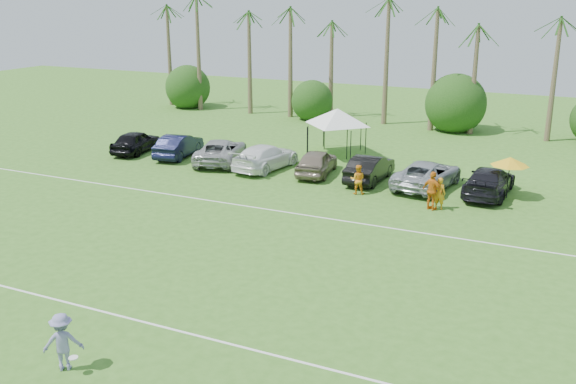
% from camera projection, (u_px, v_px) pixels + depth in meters
% --- Properties ---
extents(ground, '(120.00, 120.00, 0.00)m').
position_uv_depth(ground, '(30.00, 331.00, 20.46)').
color(ground, '#3B7121').
rests_on(ground, ground).
extents(field_lines, '(80.00, 12.10, 0.01)m').
position_uv_depth(field_lines, '(174.00, 246.00, 27.38)').
color(field_lines, white).
rests_on(field_lines, ground).
extents(palm_tree_0, '(2.40, 2.40, 8.90)m').
position_uv_depth(palm_tree_0, '(159.00, 25.00, 60.04)').
color(palm_tree_0, brown).
rests_on(palm_tree_0, ground).
extents(palm_tree_1, '(2.40, 2.40, 9.90)m').
position_uv_depth(palm_tree_1, '(204.00, 17.00, 57.76)').
color(palm_tree_1, brown).
rests_on(palm_tree_1, ground).
extents(palm_tree_2, '(2.40, 2.40, 10.90)m').
position_uv_depth(palm_tree_2, '(253.00, 7.00, 55.48)').
color(palm_tree_2, brown).
rests_on(palm_tree_2, ground).
extents(palm_tree_4, '(2.40, 2.40, 8.90)m').
position_uv_depth(palm_tree_4, '(339.00, 30.00, 52.75)').
color(palm_tree_4, brown).
rests_on(palm_tree_4, ground).
extents(palm_tree_5, '(2.40, 2.40, 9.90)m').
position_uv_depth(palm_tree_5, '(387.00, 20.00, 50.88)').
color(palm_tree_5, brown).
rests_on(palm_tree_5, ground).
extents(palm_tree_6, '(2.40, 2.40, 10.90)m').
position_uv_depth(palm_tree_6, '(438.00, 9.00, 49.00)').
color(palm_tree_6, brown).
rests_on(palm_tree_6, ground).
extents(palm_tree_8, '(2.40, 2.40, 8.90)m').
position_uv_depth(palm_tree_8, '(562.00, 35.00, 45.87)').
color(palm_tree_8, brown).
rests_on(palm_tree_8, ground).
extents(bush_tree_0, '(4.00, 4.00, 4.00)m').
position_uv_depth(bush_tree_0, '(195.00, 87.00, 61.37)').
color(bush_tree_0, brown).
rests_on(bush_tree_0, ground).
extents(bush_tree_1, '(4.00, 4.00, 4.00)m').
position_uv_depth(bush_tree_1, '(320.00, 95.00, 56.11)').
color(bush_tree_1, brown).
rests_on(bush_tree_1, ground).
extents(bush_tree_2, '(4.00, 4.00, 4.00)m').
position_uv_depth(bush_tree_2, '(459.00, 105.00, 51.25)').
color(bush_tree_2, brown).
rests_on(bush_tree_2, ground).
extents(sideline_player_a, '(0.64, 0.46, 1.63)m').
position_uv_depth(sideline_player_a, '(440.00, 193.00, 31.85)').
color(sideline_player_a, orange).
rests_on(sideline_player_a, ground).
extents(sideline_player_b, '(0.92, 0.81, 1.61)m').
position_uv_depth(sideline_player_b, '(358.00, 179.00, 34.26)').
color(sideline_player_b, orange).
rests_on(sideline_player_b, ground).
extents(sideline_player_c, '(1.24, 0.90, 1.96)m').
position_uv_depth(sideline_player_c, '(432.00, 191.00, 31.67)').
color(sideline_player_c, orange).
rests_on(sideline_player_c, ground).
extents(canopy_tent_left, '(4.59, 4.59, 3.72)m').
position_uv_depth(canopy_tent_left, '(338.00, 109.00, 41.56)').
color(canopy_tent_left, black).
rests_on(canopy_tent_left, ground).
extents(canopy_tent_right, '(4.26, 4.26, 3.45)m').
position_uv_depth(canopy_tent_right, '(335.00, 109.00, 42.63)').
color(canopy_tent_right, black).
rests_on(canopy_tent_right, ground).
extents(market_umbrella, '(1.98, 1.98, 2.21)m').
position_uv_depth(market_umbrella, '(510.00, 161.00, 33.25)').
color(market_umbrella, black).
rests_on(market_umbrella, ground).
extents(frisbee_player, '(1.29, 1.18, 1.73)m').
position_uv_depth(frisbee_player, '(63.00, 342.00, 18.13)').
color(frisbee_player, '#7E7CB0').
rests_on(frisbee_player, ground).
extents(parked_car_0, '(2.39, 4.65, 1.51)m').
position_uv_depth(parked_car_0, '(136.00, 142.00, 43.27)').
color(parked_car_0, black).
rests_on(parked_car_0, ground).
extents(parked_car_1, '(2.28, 4.79, 1.51)m').
position_uv_depth(parked_car_1, '(179.00, 146.00, 42.15)').
color(parked_car_1, black).
rests_on(parked_car_1, ground).
extents(parked_car_2, '(3.98, 5.94, 1.51)m').
position_uv_depth(parked_car_2, '(221.00, 151.00, 40.68)').
color(parked_car_2, '#A0A0A1').
rests_on(parked_car_2, ground).
extents(parked_car_3, '(2.80, 5.45, 1.51)m').
position_uv_depth(parked_car_3, '(266.00, 157.00, 39.21)').
color(parked_car_3, white).
rests_on(parked_car_3, ground).
extents(parked_car_4, '(2.40, 4.65, 1.51)m').
position_uv_depth(parked_car_4, '(317.00, 162.00, 38.01)').
color(parked_car_4, gray).
rests_on(parked_car_4, ground).
extents(parked_car_5, '(1.72, 4.63, 1.51)m').
position_uv_depth(parked_car_5, '(370.00, 168.00, 36.66)').
color(parked_car_5, black).
rests_on(parked_car_5, ground).
extents(parked_car_6, '(3.23, 5.74, 1.51)m').
position_uv_depth(parked_car_6, '(427.00, 174.00, 35.40)').
color(parked_car_6, '#999FA6').
rests_on(parked_car_6, ground).
extents(parked_car_7, '(2.34, 5.30, 1.51)m').
position_uv_depth(parked_car_7, '(489.00, 181.00, 34.08)').
color(parked_car_7, black).
rests_on(parked_car_7, ground).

